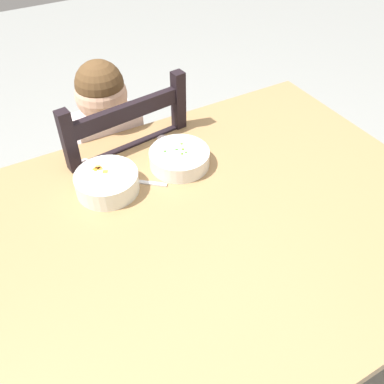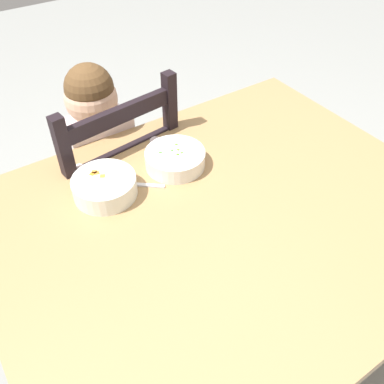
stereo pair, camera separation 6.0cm
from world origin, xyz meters
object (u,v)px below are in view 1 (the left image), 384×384
(dining_table, at_px, (224,238))
(bowl_of_carrots, at_px, (107,182))
(dining_chair, at_px, (119,186))
(bowl_of_peas, at_px, (179,158))
(child_figure, at_px, (112,150))
(spoon, at_px, (135,181))

(dining_table, xyz_separation_m, bowl_of_carrots, (-0.24, 0.25, 0.13))
(dining_chair, height_order, bowl_of_peas, dining_chair)
(bowl_of_peas, relative_size, bowl_of_carrots, 1.02)
(child_figure, distance_m, bowl_of_carrots, 0.34)
(dining_table, height_order, spoon, spoon)
(child_figure, distance_m, spoon, 0.32)
(bowl_of_carrots, distance_m, spoon, 0.08)
(bowl_of_peas, relative_size, spoon, 1.52)
(dining_table, height_order, bowl_of_carrots, bowl_of_carrots)
(dining_chair, bearing_deg, bowl_of_carrots, -112.02)
(dining_chair, distance_m, bowl_of_peas, 0.44)
(bowl_of_carrots, bearing_deg, dining_table, -46.12)
(bowl_of_carrots, bearing_deg, dining_chair, 67.98)
(bowl_of_peas, bearing_deg, bowl_of_carrots, 179.98)
(dining_table, xyz_separation_m, spoon, (-0.16, 0.24, 0.10))
(dining_table, height_order, dining_chair, dining_chair)
(dining_table, bearing_deg, bowl_of_peas, 91.57)
(dining_table, xyz_separation_m, child_figure, (-0.12, 0.54, 0.00))
(dining_table, bearing_deg, dining_chair, 101.96)
(bowl_of_peas, distance_m, bowl_of_carrots, 0.23)
(spoon, bearing_deg, dining_chair, 82.29)
(child_figure, bearing_deg, dining_chair, 40.07)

